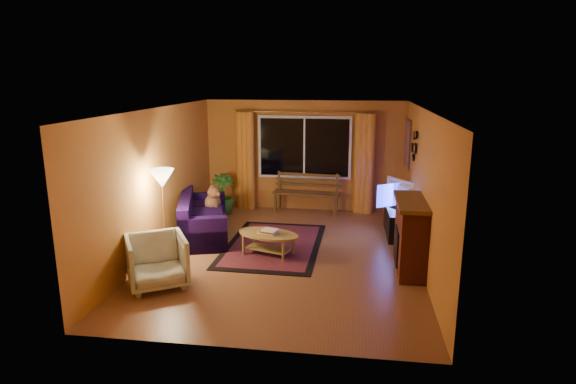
# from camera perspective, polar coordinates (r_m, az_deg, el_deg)

# --- Properties ---
(floor) EXTENTS (4.50, 6.00, 0.02)m
(floor) POSITION_cam_1_polar(r_m,az_deg,el_deg) (8.44, -0.29, -7.49)
(floor) COLOR brown
(floor) RESTS_ON ground
(ceiling) EXTENTS (4.50, 6.00, 0.02)m
(ceiling) POSITION_cam_1_polar(r_m,az_deg,el_deg) (7.89, -0.31, 9.85)
(ceiling) COLOR white
(ceiling) RESTS_ON ground
(wall_back) EXTENTS (4.50, 0.02, 2.50)m
(wall_back) POSITION_cam_1_polar(r_m,az_deg,el_deg) (11.00, 1.97, 4.31)
(wall_back) COLOR #C37A30
(wall_back) RESTS_ON ground
(wall_left) EXTENTS (0.02, 6.00, 2.50)m
(wall_left) POSITION_cam_1_polar(r_m,az_deg,el_deg) (8.68, -15.23, 1.31)
(wall_left) COLOR #C37A30
(wall_left) RESTS_ON ground
(wall_right) EXTENTS (0.02, 6.00, 2.50)m
(wall_right) POSITION_cam_1_polar(r_m,az_deg,el_deg) (8.07, 15.79, 0.36)
(wall_right) COLOR #C37A30
(wall_right) RESTS_ON ground
(window) EXTENTS (2.00, 0.02, 1.30)m
(window) POSITION_cam_1_polar(r_m,az_deg,el_deg) (10.91, 1.94, 5.29)
(window) COLOR black
(window) RESTS_ON wall_back
(curtain_rod) EXTENTS (3.20, 0.03, 0.03)m
(curtain_rod) POSITION_cam_1_polar(r_m,az_deg,el_deg) (10.78, 1.95, 9.46)
(curtain_rod) COLOR #BF8C3F
(curtain_rod) RESTS_ON wall_back
(curtain_left) EXTENTS (0.36, 0.36, 2.24)m
(curtain_left) POSITION_cam_1_polar(r_m,az_deg,el_deg) (11.12, -5.06, 3.68)
(curtain_left) COLOR orange
(curtain_left) RESTS_ON ground
(curtain_right) EXTENTS (0.36, 0.36, 2.24)m
(curtain_right) POSITION_cam_1_polar(r_m,az_deg,el_deg) (10.84, 9.01, 3.31)
(curtain_right) COLOR orange
(curtain_right) RESTS_ON ground
(bench) EXTENTS (1.54, 0.60, 0.45)m
(bench) POSITION_cam_1_polar(r_m,az_deg,el_deg) (10.91, 2.13, -1.28)
(bench) COLOR #4F3518
(bench) RESTS_ON ground
(potted_plant) EXTENTS (0.63, 0.63, 0.91)m
(potted_plant) POSITION_cam_1_polar(r_m,az_deg,el_deg) (10.83, -7.78, -0.27)
(potted_plant) COLOR #235B1E
(potted_plant) RESTS_ON ground
(sofa) EXTENTS (1.38, 2.15, 0.80)m
(sofa) POSITION_cam_1_polar(r_m,az_deg,el_deg) (9.38, -9.95, -2.85)
(sofa) COLOR #140632
(sofa) RESTS_ON ground
(dog) EXTENTS (0.41, 0.48, 0.45)m
(dog) POSITION_cam_1_polar(r_m,az_deg,el_deg) (9.72, -8.93, -0.90)
(dog) COLOR #9D613D
(dog) RESTS_ON sofa
(armchair) EXTENTS (1.09, 1.08, 0.84)m
(armchair) POSITION_cam_1_polar(r_m,az_deg,el_deg) (7.36, -15.28, -7.65)
(armchair) COLOR beige
(armchair) RESTS_ON ground
(floor_lamp) EXTENTS (0.34, 0.34, 1.57)m
(floor_lamp) POSITION_cam_1_polar(r_m,az_deg,el_deg) (8.18, -14.46, -2.74)
(floor_lamp) COLOR #BF8C3F
(floor_lamp) RESTS_ON ground
(rug) EXTENTS (1.74, 2.69, 0.02)m
(rug) POSITION_cam_1_polar(r_m,az_deg,el_deg) (8.87, -1.73, -6.29)
(rug) COLOR maroon
(rug) RESTS_ON ground
(coffee_table) EXTENTS (1.40, 1.40, 0.40)m
(coffee_table) POSITION_cam_1_polar(r_m,az_deg,el_deg) (8.35, -2.34, -6.18)
(coffee_table) COLOR olive
(coffee_table) RESTS_ON ground
(tv_console) EXTENTS (0.45, 1.27, 0.53)m
(tv_console) POSITION_cam_1_polar(r_m,az_deg,el_deg) (9.63, 12.82, -3.43)
(tv_console) COLOR black
(tv_console) RESTS_ON ground
(television) EXTENTS (0.63, 0.87, 0.55)m
(television) POSITION_cam_1_polar(r_m,az_deg,el_deg) (9.49, 12.99, -0.32)
(television) COLOR black
(television) RESTS_ON tv_console
(fireplace) EXTENTS (0.40, 1.20, 1.10)m
(fireplace) POSITION_cam_1_polar(r_m,az_deg,el_deg) (7.85, 14.32, -5.24)
(fireplace) COLOR maroon
(fireplace) RESTS_ON ground
(mirror_cluster) EXTENTS (0.06, 0.60, 0.56)m
(mirror_cluster) POSITION_cam_1_polar(r_m,az_deg,el_deg) (9.24, 14.67, 5.53)
(mirror_cluster) COLOR black
(mirror_cluster) RESTS_ON wall_right
(painting) EXTENTS (0.04, 0.76, 0.96)m
(painting) POSITION_cam_1_polar(r_m,az_deg,el_deg) (10.39, 13.98, 5.59)
(painting) COLOR #DC570B
(painting) RESTS_ON wall_right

